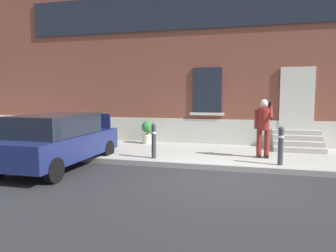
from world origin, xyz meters
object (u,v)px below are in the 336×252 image
at_px(hatchback_car_navy, 58,140).
at_px(bollard_far_left, 154,139).
at_px(person_on_phone, 263,125).
at_px(planter_charcoal, 98,130).
at_px(planter_cream, 148,132).
at_px(bollard_near_person, 281,144).

xyz_separation_m(hatchback_car_navy, bollard_far_left, (2.39, 1.24, -0.08)).
distance_m(person_on_phone, planter_charcoal, 6.53).
xyz_separation_m(bollard_far_left, planter_cream, (-1.10, 2.70, -0.11)).
distance_m(bollard_near_person, person_on_phone, 1.06).
bearing_deg(planter_cream, hatchback_car_navy, -108.21).
bearing_deg(planter_cream, bollard_far_left, -67.86).
bearing_deg(bollard_near_person, planter_charcoal, 158.66).
distance_m(person_on_phone, planter_cream, 4.64).
distance_m(planter_charcoal, planter_cream, 2.04).
bearing_deg(bollard_far_left, planter_cream, 112.14).
bearing_deg(planter_charcoal, person_on_phone, -15.63).
height_order(bollard_far_left, person_on_phone, person_on_phone).
distance_m(hatchback_car_navy, planter_cream, 4.15).
relative_size(hatchback_car_navy, planter_charcoal, 4.74).
xyz_separation_m(hatchback_car_navy, planter_cream, (1.30, 3.94, -0.18)).
distance_m(bollard_far_left, planter_cream, 2.91).
height_order(bollard_near_person, bollard_far_left, same).
bearing_deg(bollard_near_person, hatchback_car_navy, -168.20).
relative_size(bollard_near_person, person_on_phone, 0.60).
bearing_deg(bollard_near_person, bollard_far_left, 180.00).
xyz_separation_m(bollard_near_person, planter_cream, (-4.65, 2.70, -0.11)).
height_order(bollard_near_person, person_on_phone, person_on_phone).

